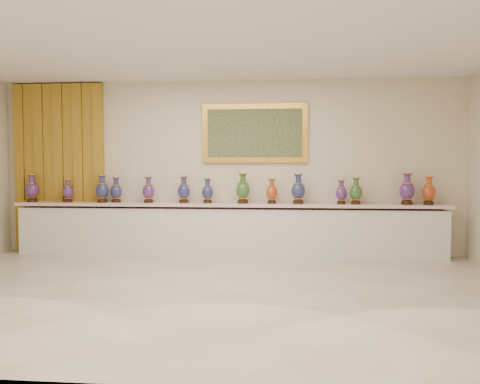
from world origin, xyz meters
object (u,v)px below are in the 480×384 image
Objects in this scene: vase_1 at (68,192)px; vase_2 at (102,190)px; counter at (227,230)px; vase_0 at (32,189)px.

vase_2 reaches higher than vase_1.
counter is at bearing -0.06° from vase_1.
vase_0 reaches higher than vase_1.
vase_2 is at bearing -1.33° from vase_0.
counter is at bearing 0.22° from vase_0.
vase_2 is (1.28, -0.03, -0.01)m from vase_0.
counter is 2.88m from vase_1.
vase_2 is at bearing -4.08° from vase_1.
vase_2 is (0.64, -0.05, 0.04)m from vase_1.
vase_2 is (-2.17, -0.04, 0.68)m from counter.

